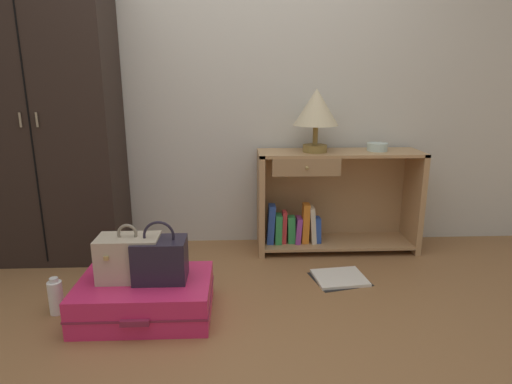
# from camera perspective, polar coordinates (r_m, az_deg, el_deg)

# --- Properties ---
(ground_plane) EXTENTS (9.00, 9.00, 0.00)m
(ground_plane) POSITION_cam_1_polar(r_m,az_deg,el_deg) (2.15, -2.92, -20.41)
(ground_plane) COLOR olive
(back_wall) EXTENTS (6.40, 0.10, 2.60)m
(back_wall) POSITION_cam_1_polar(r_m,az_deg,el_deg) (3.26, -3.06, 15.83)
(back_wall) COLOR beige
(back_wall) RESTS_ON ground_plane
(wardrobe) EXTENTS (0.93, 0.47, 1.99)m
(wardrobe) POSITION_cam_1_polar(r_m,az_deg,el_deg) (3.24, -26.18, 8.96)
(wardrobe) COLOR black
(wardrobe) RESTS_ON ground_plane
(bookshelf) EXTENTS (1.17, 0.36, 0.74)m
(bookshelf) POSITION_cam_1_polar(r_m,az_deg,el_deg) (3.22, 9.74, -1.20)
(bookshelf) COLOR tan
(bookshelf) RESTS_ON ground_plane
(table_lamp) EXTENTS (0.31, 0.31, 0.44)m
(table_lamp) POSITION_cam_1_polar(r_m,az_deg,el_deg) (3.04, 7.99, 10.78)
(table_lamp) COLOR olive
(table_lamp) RESTS_ON bookshelf
(bowl) EXTENTS (0.14, 0.14, 0.06)m
(bowl) POSITION_cam_1_polar(r_m,az_deg,el_deg) (3.21, 15.78, 5.77)
(bowl) COLOR silver
(bowl) RESTS_ON bookshelf
(suitcase_large) EXTENTS (0.71, 0.51, 0.20)m
(suitcase_large) POSITION_cam_1_polar(r_m,az_deg,el_deg) (2.45, -14.46, -13.40)
(suitcase_large) COLOR #DB2860
(suitcase_large) RESTS_ON ground_plane
(train_case) EXTENTS (0.32, 0.20, 0.31)m
(train_case) POSITION_cam_1_polar(r_m,az_deg,el_deg) (2.40, -16.46, -8.33)
(train_case) COLOR #B7A88E
(train_case) RESTS_ON suitcase_large
(handbag) EXTENTS (0.27, 0.19, 0.33)m
(handbag) POSITION_cam_1_polar(r_m,az_deg,el_deg) (2.34, -12.58, -8.67)
(handbag) COLOR #231E2D
(handbag) RESTS_ON suitcase_large
(bottle) EXTENTS (0.08, 0.08, 0.21)m
(bottle) POSITION_cam_1_polar(r_m,az_deg,el_deg) (2.62, -25.01, -12.48)
(bottle) COLOR white
(bottle) RESTS_ON ground_plane
(open_book_on_floor) EXTENTS (0.39, 0.35, 0.02)m
(open_book_on_floor) POSITION_cam_1_polar(r_m,az_deg,el_deg) (2.84, 11.03, -11.14)
(open_book_on_floor) COLOR white
(open_book_on_floor) RESTS_ON ground_plane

